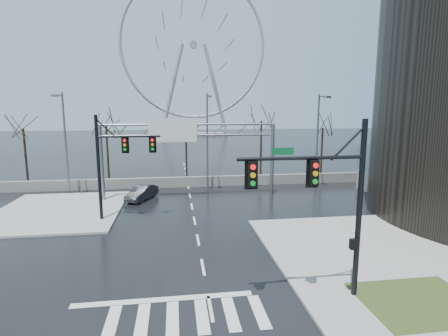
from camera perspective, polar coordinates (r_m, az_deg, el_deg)
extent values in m
plane|color=black|center=(19.56, -3.46, -15.84)|extent=(260.00, 260.00, 0.00)
cube|color=gray|center=(24.13, 21.01, -11.23)|extent=(12.00, 10.00, 0.15)
cube|color=gray|center=(32.24, -25.32, -6.31)|extent=(10.00, 12.00, 0.15)
cube|color=#2D3F1A|center=(18.27, 29.28, -18.50)|extent=(5.00, 4.00, 0.02)
cube|color=slate|center=(38.45, -5.87, -2.24)|extent=(52.00, 0.50, 1.10)
cylinder|color=black|center=(16.31, 21.20, -6.68)|extent=(0.24, 0.24, 8.00)
cylinder|color=black|center=(14.69, 12.53, 1.58)|extent=(5.40, 0.16, 0.16)
cube|color=black|center=(14.83, 14.46, -0.77)|extent=(0.35, 0.28, 1.05)
cube|color=black|center=(14.05, 4.60, -1.06)|extent=(0.35, 0.28, 1.05)
cylinder|color=black|center=(27.56, -19.77, -0.16)|extent=(0.24, 0.24, 8.00)
cylinder|color=black|center=(26.90, -15.25, 5.00)|extent=(4.60, 0.16, 0.16)
cube|color=black|center=(26.84, -15.87, 3.68)|extent=(0.35, 0.28, 1.05)
cube|color=black|center=(26.65, -11.59, 3.81)|extent=(0.35, 0.28, 1.05)
cylinder|color=slate|center=(33.65, -19.36, 0.67)|extent=(0.36, 0.36, 7.00)
cylinder|color=slate|center=(34.28, 7.86, 1.28)|extent=(0.36, 0.36, 7.00)
cylinder|color=slate|center=(32.68, -5.72, 7.09)|extent=(16.00, 0.20, 0.20)
cylinder|color=slate|center=(32.73, -5.69, 5.34)|extent=(16.00, 0.20, 0.20)
cube|color=#0B552A|center=(32.52, -8.35, 6.14)|extent=(4.20, 0.10, 2.00)
cube|color=silver|center=(32.46, -8.35, 6.14)|extent=(4.40, 0.02, 2.20)
cylinder|color=slate|center=(37.81, -24.42, 3.57)|extent=(0.20, 0.20, 10.00)
cylinder|color=slate|center=(36.63, -25.42, 10.72)|extent=(0.12, 2.20, 0.12)
cube|color=slate|center=(35.67, -25.89, 10.58)|extent=(0.50, 0.70, 0.18)
cylinder|color=slate|center=(36.43, -2.75, 4.22)|extent=(0.20, 0.20, 10.00)
cylinder|color=slate|center=(35.20, -2.64, 11.70)|extent=(0.12, 2.20, 0.12)
cube|color=slate|center=(34.20, -2.48, 11.59)|extent=(0.50, 0.70, 0.18)
cylinder|color=slate|center=(39.39, 14.96, 4.31)|extent=(0.20, 0.20, 10.00)
cylinder|color=slate|center=(38.25, 15.92, 11.18)|extent=(0.12, 2.20, 0.12)
cube|color=slate|center=(37.34, 16.54, 11.04)|extent=(0.50, 0.70, 0.18)
cylinder|color=black|center=(45.13, -29.64, 1.65)|extent=(0.24, 0.24, 6.30)
cylinder|color=black|center=(42.12, -18.47, 2.24)|extent=(0.24, 0.24, 6.75)
cylinder|color=black|center=(42.49, -6.16, 2.13)|extent=(0.24, 0.24, 5.85)
cylinder|color=black|center=(42.68, 6.05, 2.95)|extent=(0.24, 0.24, 7.02)
cylinder|color=black|center=(45.79, 15.65, 2.53)|extent=(0.24, 0.24, 6.12)
cube|color=gray|center=(113.07, -4.82, 5.53)|extent=(18.00, 6.00, 1.00)
torus|color=#B2B2B7|center=(114.49, -5.03, 19.39)|extent=(45.00, 1.00, 45.00)
cylinder|color=#B2B2B7|center=(114.49, -5.03, 19.39)|extent=(2.40, 1.50, 2.40)
cylinder|color=#B2B2B7|center=(112.76, -8.56, 12.31)|extent=(8.28, 1.20, 28.82)
cylinder|color=#B2B2B7|center=(113.54, -1.31, 12.39)|extent=(8.28, 1.20, 28.82)
imported|color=black|center=(33.70, -13.28, -3.93)|extent=(2.98, 4.28, 1.34)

